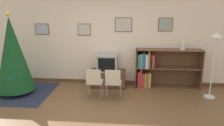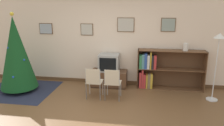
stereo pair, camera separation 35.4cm
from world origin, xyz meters
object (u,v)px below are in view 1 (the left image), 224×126
Objects in this scene: standing_lamp at (215,48)px; television at (107,63)px; christmas_tree at (13,54)px; folding_chair_right at (113,82)px; folding_chair_left at (94,82)px; tv_console at (107,78)px; bookshelf at (156,69)px; vase at (183,46)px.

television is at bearing 168.43° from standing_lamp.
folding_chair_right is at bearing -4.81° from christmas_tree.
folding_chair_left is at bearing 180.00° from folding_chair_right.
television is 0.70× the size of folding_chair_left.
folding_chair_right is at bearing -75.51° from tv_console.
bookshelf is (1.17, 1.01, 0.08)m from folding_chair_right.
vase is (2.35, 0.99, 0.76)m from folding_chair_left.
tv_console is 0.99m from folding_chair_right.
folding_chair_left is 0.44× the size of bookshelf.
folding_chair_left and folding_chair_right have the same top height.
vase is (0.70, -0.02, 0.68)m from bookshelf.
bookshelf is (1.41, 0.08, 0.31)m from tv_console.
folding_chair_right is (0.48, 0.00, 0.00)m from folding_chair_left.
tv_console is 1.27× the size of folding_chair_right.
vase reaches higher than folding_chair_left.
vase is at bearing 9.61° from christmas_tree.
bookshelf is at bearing 154.25° from standing_lamp.
television is (2.43, 0.70, -0.36)m from christmas_tree.
standing_lamp is at bearing 7.00° from folding_chair_left.
christmas_tree is at bearing -168.44° from bookshelf.
standing_lamp reaches higher than folding_chair_right.
standing_lamp is (1.34, -0.64, 0.75)m from bookshelf.
standing_lamp is (2.99, 0.37, 0.83)m from folding_chair_left.
folding_chair_right is 1.55m from bookshelf.
vase reaches higher than folding_chair_right.
folding_chair_left is 2.66m from vase.
christmas_tree is 2.08× the size of tv_console.
bookshelf reaches higher than folding_chair_left.
standing_lamp is (5.18, 0.14, 0.22)m from christmas_tree.
television reaches higher than folding_chair_right.
television is at bearing 16.16° from christmas_tree.
folding_chair_left is 1.94m from bookshelf.
folding_chair_right is 2.67m from standing_lamp.
bookshelf reaches higher than television.
standing_lamp is at bearing -25.75° from bookshelf.
folding_chair_right is (0.24, -0.93, -0.25)m from television.
folding_chair_left is at bearing -173.00° from standing_lamp.
christmas_tree reaches higher than standing_lamp.
christmas_tree is at bearing -163.84° from television.
bookshelf reaches higher than folding_chair_right.
christmas_tree is at bearing -170.39° from vase.
standing_lamp is at bearing -11.57° from television.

